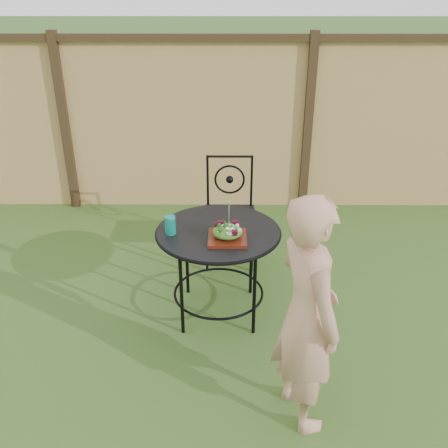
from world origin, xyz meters
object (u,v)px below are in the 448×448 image
diner (307,315)px  salad_plate (227,238)px  patio_table (218,247)px  patio_chair (230,208)px

diner → salad_plate: (-0.44, 0.87, 0.01)m
patio_table → salad_plate: (0.07, -0.14, 0.15)m
patio_chair → diner: (0.42, -1.86, 0.22)m
patio_table → salad_plate: 0.22m
salad_plate → patio_chair: bearing=88.8°
diner → patio_chair: bearing=-6.8°
diner → salad_plate: 0.97m
patio_chair → salad_plate: size_ratio=3.52×
patio_table → diner: size_ratio=0.64×
patio_table → patio_chair: bearing=84.2°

